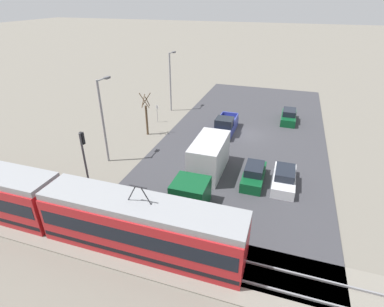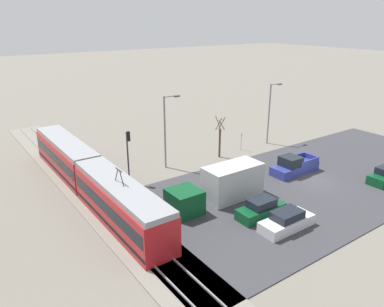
{
  "view_description": "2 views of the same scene",
  "coord_description": "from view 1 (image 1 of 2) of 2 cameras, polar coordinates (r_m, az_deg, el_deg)",
  "views": [
    {
      "loc": [
        -3.95,
        31.72,
        14.26
      ],
      "look_at": [
        3.28,
        9.79,
        1.98
      ],
      "focal_mm": 28.0,
      "sensor_mm": 36.0,
      "label": 1
    },
    {
      "loc": [
        -21.09,
        29.8,
        15.42
      ],
      "look_at": [
        7.14,
        9.88,
        2.87
      ],
      "focal_mm": 35.0,
      "sensor_mm": 36.0,
      "label": 2
    }
  ],
  "objects": [
    {
      "name": "street_lamp_mid_block",
      "position": [
        28.45,
        -16.49,
        6.9
      ],
      "size": [
        0.36,
        1.95,
        7.88
      ],
      "color": "gray",
      "rests_on": "ground"
    },
    {
      "name": "ground_plane",
      "position": [
        35.0,
        10.2,
        3.5
      ],
      "size": [
        320.0,
        320.0,
        0.0
      ],
      "primitive_type": "plane",
      "color": "slate"
    },
    {
      "name": "street_lamp_near_crossing",
      "position": [
        41.09,
        -4.07,
        14.19
      ],
      "size": [
        0.36,
        1.95,
        7.74
      ],
      "color": "gray",
      "rests_on": "ground"
    },
    {
      "name": "pickup_truck",
      "position": [
        34.92,
        6.36,
        5.18
      ],
      "size": [
        2.07,
        5.43,
        1.94
      ],
      "color": "navy",
      "rests_on": "ground"
    },
    {
      "name": "sedan_car_2",
      "position": [
        26.04,
        11.68,
        -3.96
      ],
      "size": [
        1.71,
        4.29,
        1.57
      ],
      "rotation": [
        0.0,
        0.0,
        3.14
      ],
      "color": "#0C4723",
      "rests_on": "ground"
    },
    {
      "name": "no_parking_sign",
      "position": [
        37.84,
        -6.64,
        7.89
      ],
      "size": [
        0.32,
        0.08,
        2.23
      ],
      "color": "gray",
      "rests_on": "ground"
    },
    {
      "name": "rail_bed",
      "position": [
        19.28,
        0.43,
        -19.5
      ],
      "size": [
        73.58,
        4.4,
        0.22
      ],
      "color": "gray",
      "rests_on": "ground"
    },
    {
      "name": "light_rail_tram",
      "position": [
        22.43,
        -24.83,
        -8.86
      ],
      "size": [
        25.94,
        2.81,
        4.6
      ],
      "color": "#B21E23",
      "rests_on": "ground"
    },
    {
      "name": "street_tree",
      "position": [
        34.14,
        -8.67,
        7.06
      ],
      "size": [
        1.16,
        0.96,
        4.9
      ],
      "color": "brown",
      "rests_on": "ground"
    },
    {
      "name": "traffic_light_pole",
      "position": [
        24.15,
        -19.8,
        -0.37
      ],
      "size": [
        0.28,
        0.47,
        5.33
      ],
      "color": "#47474C",
      "rests_on": "ground"
    },
    {
      "name": "sedan_car_1",
      "position": [
        26.23,
        17.15,
        -4.53
      ],
      "size": [
        1.81,
        4.59,
        1.5
      ],
      "color": "silver",
      "rests_on": "ground"
    },
    {
      "name": "sedan_car_0",
      "position": [
        39.69,
        17.92,
        6.7
      ],
      "size": [
        1.74,
        4.38,
        1.59
      ],
      "color": "#0C4723",
      "rests_on": "ground"
    },
    {
      "name": "road_surface",
      "position": [
        34.98,
        10.2,
        3.56
      ],
      "size": [
        17.25,
        40.76,
        0.08
      ],
      "color": "#38383D",
      "rests_on": "ground"
    },
    {
      "name": "box_truck",
      "position": [
        25.56,
        2.52,
        -1.99
      ],
      "size": [
        2.61,
        9.2,
        3.05
      ],
      "color": "#0C4723",
      "rests_on": "ground"
    }
  ]
}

